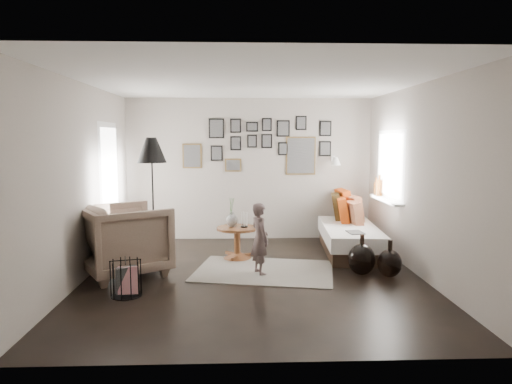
{
  "coord_description": "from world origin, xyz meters",
  "views": [
    {
      "loc": [
        -0.2,
        -6.02,
        1.86
      ],
      "look_at": [
        0.05,
        0.5,
        1.1
      ],
      "focal_mm": 32.0,
      "sensor_mm": 36.0,
      "label": 1
    }
  ],
  "objects_px": {
    "vase": "(232,218)",
    "floor_lamp": "(152,155)",
    "demijohn_large": "(362,259)",
    "demijohn_small": "(390,263)",
    "pedestal_table": "(237,244)",
    "magazine_basket": "(126,278)",
    "child": "(260,239)",
    "armchair": "(125,240)",
    "daybed": "(348,233)"
  },
  "relations": [
    {
      "from": "daybed",
      "to": "demijohn_small",
      "type": "bearing_deg",
      "value": -77.17
    },
    {
      "from": "vase",
      "to": "floor_lamp",
      "type": "bearing_deg",
      "value": -176.16
    },
    {
      "from": "vase",
      "to": "daybed",
      "type": "relative_size",
      "value": 0.22
    },
    {
      "from": "vase",
      "to": "floor_lamp",
      "type": "xyz_separation_m",
      "value": [
        -1.19,
        -0.08,
        0.98
      ]
    },
    {
      "from": "pedestal_table",
      "to": "armchair",
      "type": "relative_size",
      "value": 0.59
    },
    {
      "from": "magazine_basket",
      "to": "demijohn_large",
      "type": "height_order",
      "value": "demijohn_large"
    },
    {
      "from": "floor_lamp",
      "to": "child",
      "type": "height_order",
      "value": "floor_lamp"
    },
    {
      "from": "floor_lamp",
      "to": "magazine_basket",
      "type": "height_order",
      "value": "floor_lamp"
    },
    {
      "from": "pedestal_table",
      "to": "armchair",
      "type": "height_order",
      "value": "armchair"
    },
    {
      "from": "armchair",
      "to": "demijohn_small",
      "type": "height_order",
      "value": "armchair"
    },
    {
      "from": "daybed",
      "to": "child",
      "type": "xyz_separation_m",
      "value": [
        -1.53,
        -1.24,
        0.19
      ]
    },
    {
      "from": "child",
      "to": "floor_lamp",
      "type": "bearing_deg",
      "value": 41.53
    },
    {
      "from": "demijohn_large",
      "to": "child",
      "type": "bearing_deg",
      "value": 176.38
    },
    {
      "from": "demijohn_small",
      "to": "floor_lamp",
      "type": "bearing_deg",
      "value": 163.81
    },
    {
      "from": "daybed",
      "to": "floor_lamp",
      "type": "height_order",
      "value": "floor_lamp"
    },
    {
      "from": "pedestal_table",
      "to": "demijohn_large",
      "type": "height_order",
      "value": "demijohn_large"
    },
    {
      "from": "vase",
      "to": "demijohn_small",
      "type": "xyz_separation_m",
      "value": [
        2.14,
        -1.05,
        -0.45
      ]
    },
    {
      "from": "floor_lamp",
      "to": "magazine_basket",
      "type": "bearing_deg",
      "value": -91.56
    },
    {
      "from": "pedestal_table",
      "to": "child",
      "type": "height_order",
      "value": "child"
    },
    {
      "from": "demijohn_small",
      "to": "child",
      "type": "height_order",
      "value": "child"
    },
    {
      "from": "pedestal_table",
      "to": "magazine_basket",
      "type": "xyz_separation_m",
      "value": [
        -1.32,
        -1.64,
        -0.02
      ]
    },
    {
      "from": "demijohn_large",
      "to": "demijohn_small",
      "type": "distance_m",
      "value": 0.37
    },
    {
      "from": "vase",
      "to": "daybed",
      "type": "bearing_deg",
      "value": 11.71
    },
    {
      "from": "vase",
      "to": "demijohn_small",
      "type": "bearing_deg",
      "value": -26.09
    },
    {
      "from": "armchair",
      "to": "floor_lamp",
      "type": "xyz_separation_m",
      "value": [
        0.26,
        0.71,
        1.14
      ]
    },
    {
      "from": "pedestal_table",
      "to": "child",
      "type": "bearing_deg",
      "value": -69.03
    },
    {
      "from": "vase",
      "to": "magazine_basket",
      "type": "relative_size",
      "value": 1.05
    },
    {
      "from": "armchair",
      "to": "demijohn_large",
      "type": "height_order",
      "value": "armchair"
    },
    {
      "from": "pedestal_table",
      "to": "vase",
      "type": "bearing_deg",
      "value": 165.96
    },
    {
      "from": "armchair",
      "to": "floor_lamp",
      "type": "height_order",
      "value": "floor_lamp"
    },
    {
      "from": "vase",
      "to": "daybed",
      "type": "height_order",
      "value": "daybed"
    },
    {
      "from": "daybed",
      "to": "magazine_basket",
      "type": "distance_m",
      "value": 3.78
    },
    {
      "from": "magazine_basket",
      "to": "daybed",
      "type": "bearing_deg",
      "value": 33.12
    },
    {
      "from": "vase",
      "to": "child",
      "type": "relative_size",
      "value": 0.46
    },
    {
      "from": "daybed",
      "to": "child",
      "type": "height_order",
      "value": "child"
    },
    {
      "from": "daybed",
      "to": "vase",
      "type": "bearing_deg",
      "value": -163.91
    },
    {
      "from": "pedestal_table",
      "to": "demijohn_large",
      "type": "bearing_deg",
      "value": -27.96
    },
    {
      "from": "floor_lamp",
      "to": "demijohn_large",
      "type": "height_order",
      "value": "floor_lamp"
    },
    {
      "from": "vase",
      "to": "pedestal_table",
      "type": "bearing_deg",
      "value": -14.04
    },
    {
      "from": "armchair",
      "to": "child",
      "type": "xyz_separation_m",
      "value": [
        1.85,
        -0.05,
        0.01
      ]
    },
    {
      "from": "daybed",
      "to": "magazine_basket",
      "type": "height_order",
      "value": "daybed"
    },
    {
      "from": "floor_lamp",
      "to": "demijohn_large",
      "type": "distance_m",
      "value": 3.41
    },
    {
      "from": "magazine_basket",
      "to": "demijohn_small",
      "type": "height_order",
      "value": "demijohn_small"
    },
    {
      "from": "pedestal_table",
      "to": "child",
      "type": "relative_size",
      "value": 0.64
    },
    {
      "from": "demijohn_large",
      "to": "pedestal_table",
      "type": "bearing_deg",
      "value": 152.04
    },
    {
      "from": "pedestal_table",
      "to": "demijohn_small",
      "type": "relative_size",
      "value": 1.25
    },
    {
      "from": "pedestal_table",
      "to": "floor_lamp",
      "type": "height_order",
      "value": "floor_lamp"
    },
    {
      "from": "vase",
      "to": "floor_lamp",
      "type": "relative_size",
      "value": 0.24
    },
    {
      "from": "daybed",
      "to": "floor_lamp",
      "type": "xyz_separation_m",
      "value": [
        -3.12,
        -0.48,
        1.32
      ]
    },
    {
      "from": "pedestal_table",
      "to": "daybed",
      "type": "relative_size",
      "value": 0.31
    }
  ]
}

